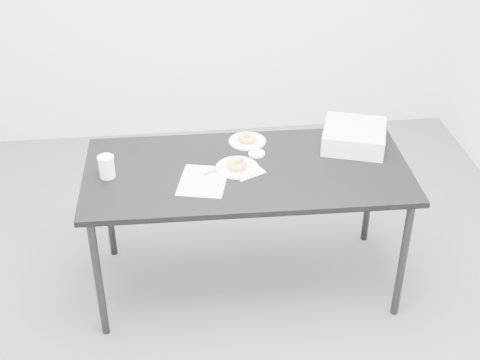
{
  "coord_description": "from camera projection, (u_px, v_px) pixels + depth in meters",
  "views": [
    {
      "loc": [
        -0.19,
        -2.7,
        2.54
      ],
      "look_at": [
        0.12,
        0.02,
        0.79
      ],
      "focal_mm": 50.0,
      "sensor_mm": 36.0,
      "label": 1
    }
  ],
  "objects": [
    {
      "name": "napkin",
      "position": [
        245.0,
        170.0,
        3.38
      ],
      "size": [
        0.21,
        0.21,
        0.0
      ],
      "primitive_type": "cube",
      "rotation": [
        0.0,
        0.0,
        0.47
      ],
      "color": "white",
      "rests_on": "table"
    },
    {
      "name": "scorecard",
      "position": [
        203.0,
        181.0,
        3.3
      ],
      "size": [
        0.28,
        0.33,
        0.0
      ],
      "primitive_type": "cube",
      "rotation": [
        0.0,
        0.0,
        -0.23
      ],
      "color": "white",
      "rests_on": "table"
    },
    {
      "name": "floor",
      "position": [
        219.0,
        305.0,
        3.65
      ],
      "size": [
        4.0,
        4.0,
        0.0
      ],
      "primitive_type": "plane",
      "color": "#48484D",
      "rests_on": "ground"
    },
    {
      "name": "coffee_cup",
      "position": [
        107.0,
        167.0,
        3.31
      ],
      "size": [
        0.08,
        0.08,
        0.12
      ],
      "primitive_type": "cylinder",
      "color": "white",
      "rests_on": "table"
    },
    {
      "name": "plate_near",
      "position": [
        237.0,
        168.0,
        3.4
      ],
      "size": [
        0.22,
        0.22,
        0.01
      ],
      "primitive_type": "cylinder",
      "color": "white",
      "rests_on": "napkin"
    },
    {
      "name": "plate_far",
      "position": [
        247.0,
        141.0,
        3.63
      ],
      "size": [
        0.2,
        0.2,
        0.01
      ],
      "primitive_type": "cylinder",
      "color": "white",
      "rests_on": "table"
    },
    {
      "name": "cup_lid",
      "position": [
        257.0,
        154.0,
        3.52
      ],
      "size": [
        0.09,
        0.09,
        0.01
      ],
      "primitive_type": "cylinder",
      "color": "silver",
      "rests_on": "table"
    },
    {
      "name": "table",
      "position": [
        247.0,
        178.0,
        3.43
      ],
      "size": [
        1.67,
        0.81,
        0.76
      ],
      "rotation": [
        0.0,
        0.0,
        -0.02
      ],
      "color": "black",
      "rests_on": "floor"
    },
    {
      "name": "pen",
      "position": [
        214.0,
        171.0,
        3.37
      ],
      "size": [
        0.12,
        0.07,
        0.01
      ],
      "primitive_type": "cylinder",
      "rotation": [
        0.0,
        1.57,
        0.52
      ],
      "color": "#0D9953",
      "rests_on": "scorecard"
    },
    {
      "name": "donut_near",
      "position": [
        237.0,
        164.0,
        3.39
      ],
      "size": [
        0.13,
        0.13,
        0.03
      ],
      "primitive_type": "torus",
      "rotation": [
        0.0,
        0.0,
        0.33
      ],
      "color": "#CA8640",
      "rests_on": "plate_near"
    },
    {
      "name": "donut_far",
      "position": [
        247.0,
        138.0,
        3.62
      ],
      "size": [
        0.12,
        0.12,
        0.03
      ],
      "primitive_type": "torus",
      "rotation": [
        0.0,
        0.0,
        0.34
      ],
      "color": "#CA8640",
      "rests_on": "plate_far"
    },
    {
      "name": "bakery_box",
      "position": [
        354.0,
        136.0,
        3.58
      ],
      "size": [
        0.41,
        0.41,
        0.11
      ],
      "primitive_type": "cube",
      "rotation": [
        0.0,
        0.0,
        -0.32
      ],
      "color": "silver",
      "rests_on": "table"
    },
    {
      "name": "logo_patch",
      "position": [
        218.0,
        170.0,
        3.38
      ],
      "size": [
        0.06,
        0.06,
        0.0
      ],
      "primitive_type": "cube",
      "rotation": [
        0.0,
        0.0,
        -0.23
      ],
      "color": "green",
      "rests_on": "scorecard"
    }
  ]
}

